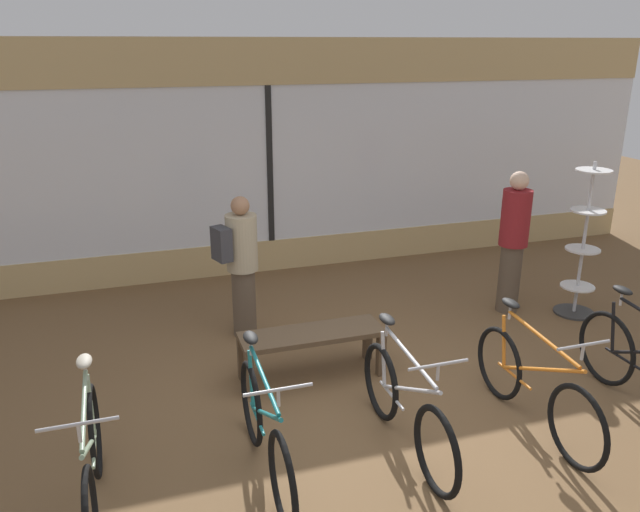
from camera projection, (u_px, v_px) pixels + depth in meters
name	position (u px, v px, depth m)	size (l,w,h in m)	color
ground_plane	(378.00, 415.00, 5.52)	(24.00, 24.00, 0.00)	brown
shop_back_wall	(269.00, 157.00, 8.55)	(12.00, 0.08, 3.20)	tan
bicycle_far_left	(93.00, 466.00, 4.24)	(0.46, 1.73, 1.04)	black
bicycle_left	(265.00, 433.00, 4.62)	(0.46, 1.71, 1.03)	black
bicycle_center	(405.00, 408.00, 4.95)	(0.46, 1.70, 1.02)	black
bicycle_right	(534.00, 387.00, 5.25)	(0.46, 1.74, 1.02)	black
accessory_rack	(582.00, 254.00, 7.37)	(0.48, 0.48, 1.86)	#333333
display_bench	(312.00, 340.00, 6.05)	(1.40, 0.44, 0.48)	brown
customer_near_rack	(241.00, 263.00, 6.77)	(0.55, 0.43, 1.60)	brown
customer_by_window	(513.00, 240.00, 7.40)	(0.47, 0.47, 1.73)	brown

